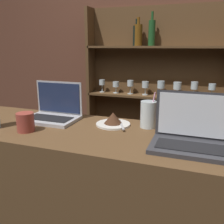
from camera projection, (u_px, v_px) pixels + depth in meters
The scene contains 8 objects.
bar_counter at pixel (104, 222), 1.36m from camera, with size 1.82×0.53×1.04m.
back_wall at pixel (155, 57), 2.36m from camera, with size 7.00×0.06×2.70m.
back_shelf at pixel (153, 100), 2.39m from camera, with size 1.29×0.18×1.80m.
laptop_near at pixel (54, 111), 1.43m from camera, with size 0.30×0.21×0.21m.
laptop_far at pixel (194, 136), 1.03m from camera, with size 0.35×0.21×0.22m.
cake_plate at pixel (113, 120), 1.33m from camera, with size 0.18×0.18×0.07m.
water_glass at pixel (148, 114), 1.29m from camera, with size 0.08×0.08×0.19m.
coffee_cup at pixel (25, 122), 1.23m from camera, with size 0.09×0.09×0.09m.
Camera 1 is at (0.43, -0.81, 1.45)m, focal length 40.00 mm.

